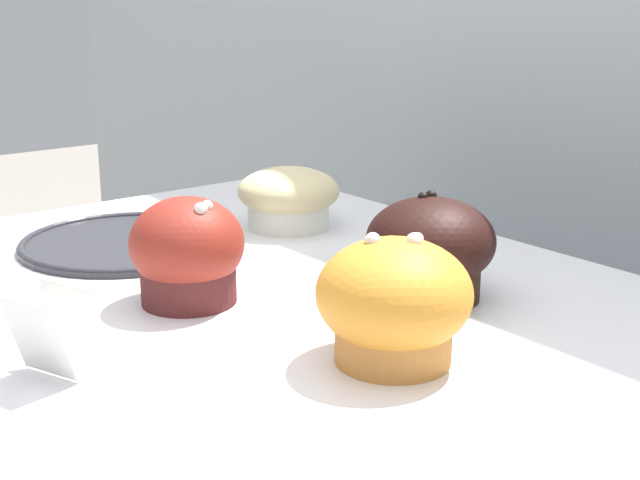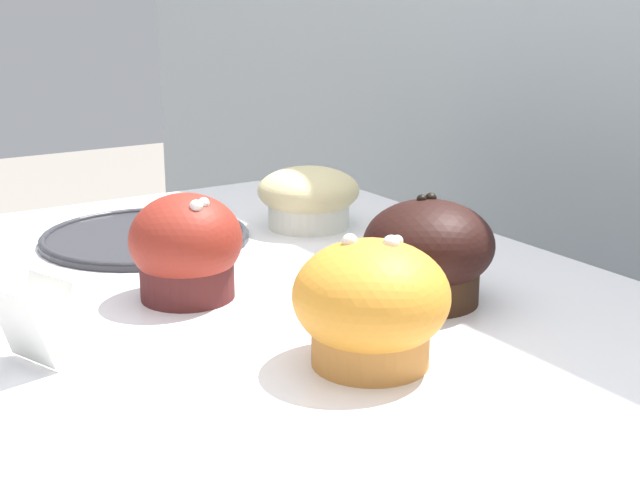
% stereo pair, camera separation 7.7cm
% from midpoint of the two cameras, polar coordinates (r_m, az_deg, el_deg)
% --- Properties ---
extents(muffin_front_center, '(0.11, 0.11, 0.09)m').
position_cam_midpoint_polar(muffin_front_center, '(0.62, 1.23, -4.09)').
color(muffin_front_center, '#C87F38').
rests_on(muffin_front_center, display_counter).
extents(muffin_back_left, '(0.10, 0.10, 0.09)m').
position_cam_midpoint_polar(muffin_back_left, '(0.75, -11.40, -0.85)').
color(muffin_back_left, '#4E1E1E').
rests_on(muffin_back_left, display_counter).
extents(muffin_back_right, '(0.11, 0.11, 0.07)m').
position_cam_midpoint_polar(muffin_back_right, '(0.97, -4.29, 2.73)').
color(muffin_back_right, white).
rests_on(muffin_back_right, display_counter).
extents(muffin_front_left, '(0.11, 0.11, 0.09)m').
position_cam_midpoint_polar(muffin_front_left, '(0.75, 4.17, -0.65)').
color(muffin_front_left, '#321F13').
rests_on(muffin_front_left, display_counter).
extents(serving_plate, '(0.22, 0.22, 0.01)m').
position_cam_midpoint_polar(serving_plate, '(0.94, -14.56, -0.13)').
color(serving_plate, '#2D2D33').
rests_on(serving_plate, display_counter).
extents(price_card, '(0.06, 0.06, 0.06)m').
position_cam_midpoint_polar(price_card, '(0.64, -20.26, -5.66)').
color(price_card, white).
rests_on(price_card, display_counter).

